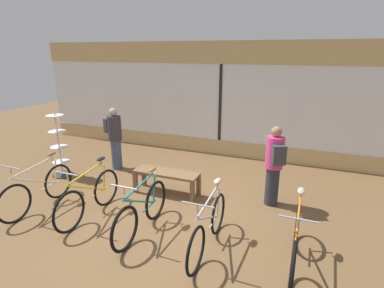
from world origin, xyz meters
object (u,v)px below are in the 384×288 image
bicycle_right (209,227)px  accessory_rack (60,150)px  bicycle_center (142,211)px  bicycle_far_right (295,242)px  bicycle_left (90,196)px  display_bench (166,176)px  bicycle_far_left (38,189)px  customer_by_window (274,164)px  customer_near_rack (115,137)px

bicycle_right → accessory_rack: bearing=161.8°
bicycle_center → bicycle_far_right: bearing=2.0°
bicycle_center → bicycle_left: bearing=175.7°
bicycle_left → bicycle_center: bearing=-4.3°
display_bench → bicycle_right: bearing=-45.5°
bicycle_center → accessory_rack: 3.39m
bicycle_left → bicycle_center: 1.15m
bicycle_left → bicycle_right: (2.33, -0.12, -0.01)m
bicycle_far_left → accessory_rack: size_ratio=1.09×
bicycle_center → display_bench: (-0.25, 1.42, 0.02)m
bicycle_left → accessory_rack: accessory_rack is taller
bicycle_far_right → accessory_rack: (-5.52, 1.29, 0.28)m
customer_by_window → display_bench: bearing=-170.5°
bicycle_left → customer_by_window: (3.04, 1.69, 0.46)m
accessory_rack → bicycle_center: bearing=-24.0°
bicycle_center → customer_by_window: bearing=43.3°
bicycle_right → customer_by_window: bearing=68.7°
bicycle_far_right → customer_near_rack: 5.06m
bicycle_left → accessory_rack: size_ratio=1.08×
bicycle_center → accessory_rack: size_ratio=1.06×
bicycle_far_left → accessory_rack: bearing=120.3°
bicycle_right → customer_near_rack: bearing=145.2°
accessory_rack → customer_by_window: same height
bicycle_right → display_bench: bearing=134.5°
bicycle_far_right → customer_near_rack: customer_near_rack is taller
customer_near_rack → bicycle_left: bearing=-66.0°
bicycle_left → customer_by_window: size_ratio=1.08×
display_bench → customer_by_window: (2.14, 0.36, 0.44)m
bicycle_far_left → bicycle_right: size_ratio=1.01×
bicycle_left → display_bench: size_ratio=1.23×
customer_near_rack → bicycle_center: bearing=-46.9°
bicycle_left → accessory_rack: 2.34m
bicycle_right → accessory_rack: size_ratio=1.08×
bicycle_right → customer_by_window: (0.71, 1.81, 0.47)m
display_bench → customer_near_rack: size_ratio=0.88×
bicycle_right → bicycle_far_right: bearing=5.3°
bicycle_center → customer_by_window: customer_by_window is taller
bicycle_far_left → customer_near_rack: 2.35m
bicycle_far_left → bicycle_far_right: size_ratio=1.00×
bicycle_center → bicycle_right: (1.18, -0.03, -0.00)m
bicycle_center → bicycle_right: 1.18m
bicycle_right → bicycle_far_right: (1.25, 0.12, -0.01)m
bicycle_far_left → accessory_rack: accessory_rack is taller
accessory_rack → display_bench: bearing=1.0°
bicycle_far_left → accessory_rack: (-0.82, 1.41, 0.26)m
customer_by_window → customer_near_rack: bearing=173.2°
bicycle_center → bicycle_right: bearing=-1.6°
bicycle_right → bicycle_far_right: size_ratio=0.99×
accessory_rack → customer_by_window: 5.00m
accessory_rack → display_bench: accessory_rack is taller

